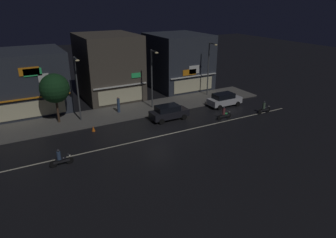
% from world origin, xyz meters
% --- Properties ---
extents(ground_plane, '(140.00, 140.00, 0.00)m').
position_xyz_m(ground_plane, '(0.00, 0.00, 0.00)').
color(ground_plane, black).
extents(lane_divider_stripe, '(34.24, 0.16, 0.01)m').
position_xyz_m(lane_divider_stripe, '(0.00, 0.00, 0.01)').
color(lane_divider_stripe, beige).
rests_on(lane_divider_stripe, ground).
extents(sidewalk_far, '(36.04, 5.16, 0.14)m').
position_xyz_m(sidewalk_far, '(0.00, 7.93, 0.07)').
color(sidewalk_far, '#5B5954').
rests_on(sidewalk_far, ground).
extents(storefront_left_block, '(7.28, 8.92, 8.43)m').
position_xyz_m(storefront_left_block, '(0.00, 14.89, 4.21)').
color(storefront_left_block, '#4C443A').
rests_on(storefront_left_block, ground).
extents(storefront_center_block, '(7.85, 8.98, 7.90)m').
position_xyz_m(storefront_center_block, '(10.81, 14.92, 3.94)').
color(storefront_center_block, '#2D333D').
rests_on(storefront_center_block, ground).
extents(storefront_right_block, '(9.93, 8.41, 7.14)m').
position_xyz_m(storefront_right_block, '(-10.81, 14.63, 3.57)').
color(storefront_right_block, '#2D333D').
rests_on(storefront_right_block, ground).
extents(streetlamp_west, '(0.44, 1.64, 7.02)m').
position_xyz_m(streetlamp_west, '(-5.81, 7.48, 4.29)').
color(streetlamp_west, '#47494C').
rests_on(streetlamp_west, sidewalk_far).
extents(streetlamp_mid, '(0.44, 1.64, 7.06)m').
position_xyz_m(streetlamp_mid, '(3.02, 7.57, 4.31)').
color(streetlamp_mid, '#47494C').
rests_on(streetlamp_mid, sidewalk_far).
extents(streetlamp_east, '(0.44, 1.64, 7.19)m').
position_xyz_m(streetlamp_east, '(12.05, 8.65, 4.38)').
color(streetlamp_east, '#47494C').
rests_on(streetlamp_east, sidewalk_far).
extents(pedestrian_on_sidewalk, '(0.34, 0.34, 1.89)m').
position_xyz_m(pedestrian_on_sidewalk, '(-1.23, 8.10, 1.02)').
color(pedestrian_on_sidewalk, '#334766').
rests_on(pedestrian_on_sidewalk, sidewalk_far).
extents(street_tree, '(3.09, 3.09, 5.36)m').
position_xyz_m(street_tree, '(-8.04, 8.24, 3.95)').
color(street_tree, '#473323').
rests_on(street_tree, sidewalk_far).
extents(parked_car_near_kerb, '(4.30, 1.98, 1.67)m').
position_xyz_m(parked_car_near_kerb, '(11.36, 4.22, 0.87)').
color(parked_car_near_kerb, silver).
rests_on(parked_car_near_kerb, ground).
extents(parked_car_trailing, '(4.30, 1.98, 1.67)m').
position_xyz_m(parked_car_trailing, '(3.00, 3.53, 0.87)').
color(parked_car_trailing, black).
rests_on(parked_car_trailing, ground).
extents(motorcycle_lead, '(1.90, 0.60, 1.52)m').
position_xyz_m(motorcycle_lead, '(8.51, 0.61, 0.63)').
color(motorcycle_lead, black).
rests_on(motorcycle_lead, ground).
extents(motorcycle_following, '(1.90, 0.60, 1.52)m').
position_xyz_m(motorcycle_following, '(-9.61, -1.25, 0.63)').
color(motorcycle_following, black).
rests_on(motorcycle_following, ground).
extents(motorcycle_opposite_lane, '(1.90, 0.60, 1.52)m').
position_xyz_m(motorcycle_opposite_lane, '(13.85, -0.15, 0.63)').
color(motorcycle_opposite_lane, black).
rests_on(motorcycle_opposite_lane, ground).
extents(traffic_cone, '(0.36, 0.36, 0.55)m').
position_xyz_m(traffic_cone, '(-5.36, 4.35, 0.28)').
color(traffic_cone, orange).
rests_on(traffic_cone, ground).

